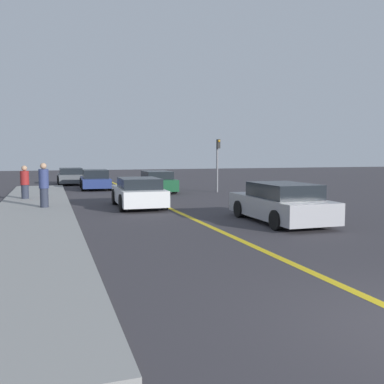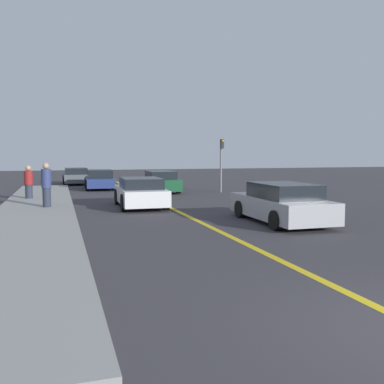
{
  "view_description": "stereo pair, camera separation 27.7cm",
  "coord_description": "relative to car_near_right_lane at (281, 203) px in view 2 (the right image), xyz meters",
  "views": [
    {
      "loc": [
        -4.82,
        -4.0,
        2.32
      ],
      "look_at": [
        -0.3,
        9.62,
        1.04
      ],
      "focal_mm": 40.0,
      "sensor_mm": 36.0,
      "label": 1
    },
    {
      "loc": [
        -4.56,
        -4.09,
        2.32
      ],
      "look_at": [
        -0.3,
        9.62,
        1.04
      ],
      "focal_mm": 40.0,
      "sensor_mm": 36.0,
      "label": 2
    }
  ],
  "objects": [
    {
      "name": "sidewalk_left",
      "position": [
        -8.12,
        5.07,
        -0.59
      ],
      "size": [
        3.01,
        27.64,
        0.11
      ],
      "color": "gray",
      "rests_on": "ground_plane"
    },
    {
      "name": "car_parked_left_lot",
      "position": [
        -4.61,
        16.04,
        -0.02
      ],
      "size": [
        2.0,
        4.45,
        1.3
      ],
      "rotation": [
        0.0,
        0.0,
        -0.03
      ],
      "color": "navy",
      "rests_on": "ground_plane"
    },
    {
      "name": "car_oncoming_far",
      "position": [
        -5.94,
        21.22,
        -0.03
      ],
      "size": [
        1.98,
        3.98,
        1.26
      ],
      "rotation": [
        0.0,
        0.0,
        0.01
      ],
      "color": "#4C5156",
      "rests_on": "ground_plane"
    },
    {
      "name": "pedestrian_near_curb",
      "position": [
        -7.69,
        5.93,
        0.38
      ],
      "size": [
        0.4,
        0.4,
        1.84
      ],
      "color": "#282D3D",
      "rests_on": "sidewalk_left"
    },
    {
      "name": "pedestrian_mid_group",
      "position": [
        -8.63,
        9.89,
        0.27
      ],
      "size": [
        0.42,
        0.42,
        1.65
      ],
      "color": "#282D3D",
      "rests_on": "sidewalk_left"
    },
    {
      "name": "car_near_right_lane",
      "position": [
        0.0,
        0.0,
        0.0
      ],
      "size": [
        2.04,
        4.51,
        1.34
      ],
      "rotation": [
        0.0,
        0.0,
        -0.01
      ],
      "color": "#9E9EA3",
      "rests_on": "ground_plane"
    },
    {
      "name": "car_far_distant",
      "position": [
        -1.26,
        12.77,
        -0.02
      ],
      "size": [
        1.93,
        4.54,
        1.29
      ],
      "rotation": [
        0.0,
        0.0,
        -0.02
      ],
      "color": "#144728",
      "rests_on": "ground_plane"
    },
    {
      "name": "road_center_line",
      "position": [
        -2.6,
        9.25,
        -0.65
      ],
      "size": [
        0.2,
        60.0,
        0.01
      ],
      "color": "gold",
      "rests_on": "ground_plane"
    },
    {
      "name": "traffic_light",
      "position": [
        2.22,
        11.35,
        1.37
      ],
      "size": [
        0.18,
        0.4,
        3.21
      ],
      "color": "slate",
      "rests_on": "ground_plane"
    },
    {
      "name": "car_ahead_center",
      "position": [
        -3.79,
        5.58,
        -0.01
      ],
      "size": [
        2.07,
        4.32,
        1.29
      ],
      "rotation": [
        0.0,
        0.0,
        -0.03
      ],
      "color": "silver",
      "rests_on": "ground_plane"
    }
  ]
}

